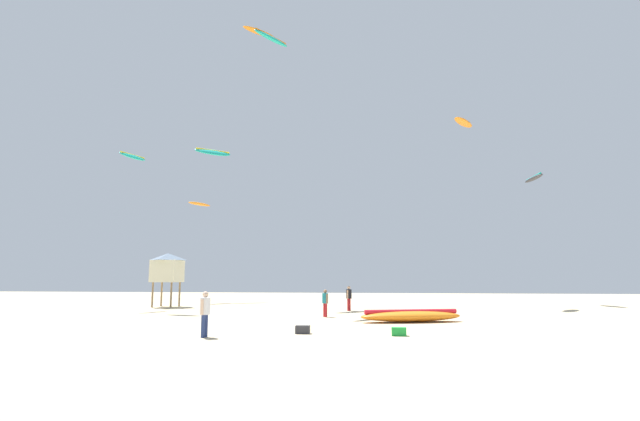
% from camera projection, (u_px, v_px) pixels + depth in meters
% --- Properties ---
extents(ground_plane, '(120.00, 120.00, 0.00)m').
position_uv_depth(ground_plane, '(240.00, 363.00, 12.46)').
color(ground_plane, '#C6B28C').
extents(person_foreground, '(0.39, 0.56, 1.71)m').
position_uv_depth(person_foreground, '(205.00, 310.00, 17.99)').
color(person_foreground, navy).
rests_on(person_foreground, ground).
extents(person_midground, '(0.38, 0.53, 1.68)m').
position_uv_depth(person_midground, '(349.00, 296.00, 32.52)').
color(person_midground, '#B21E23').
rests_on(person_midground, ground).
extents(person_left, '(0.35, 0.44, 1.56)m').
position_uv_depth(person_left, '(325.00, 301.00, 27.36)').
color(person_left, '#B21E23').
rests_on(person_left, ground).
extents(kite_grounded_near, '(5.49, 3.05, 0.64)m').
position_uv_depth(kite_grounded_near, '(411.00, 316.00, 24.08)').
color(kite_grounded_near, orange).
rests_on(kite_grounded_near, ground).
extents(lifeguard_tower, '(2.30, 2.30, 4.15)m').
position_uv_depth(lifeguard_tower, '(167.00, 267.00, 37.20)').
color(lifeguard_tower, '#8C704C').
rests_on(lifeguard_tower, ground).
extents(cooler_box, '(0.56, 0.36, 0.32)m').
position_uv_depth(cooler_box, '(303.00, 330.00, 19.08)').
color(cooler_box, '#2D2D33').
rests_on(cooler_box, ground).
extents(gear_bag, '(0.56, 0.36, 0.32)m').
position_uv_depth(gear_bag, '(399.00, 332.00, 18.37)').
color(gear_bag, green).
rests_on(gear_bag, ground).
extents(kite_aloft_0, '(2.99, 3.09, 0.44)m').
position_uv_depth(kite_aloft_0, '(259.00, 32.00, 44.04)').
color(kite_aloft_0, orange).
extents(kite_aloft_1, '(2.64, 3.34, 0.80)m').
position_uv_depth(kite_aloft_1, '(271.00, 38.00, 36.09)').
color(kite_aloft_1, '#19B29E').
extents(kite_aloft_2, '(1.84, 2.84, 0.31)m').
position_uv_depth(kite_aloft_2, '(200.00, 204.00, 45.92)').
color(kite_aloft_2, orange).
extents(kite_aloft_3, '(2.41, 3.30, 0.37)m').
position_uv_depth(kite_aloft_3, '(463.00, 122.00, 40.29)').
color(kite_aloft_3, orange).
extents(kite_aloft_5, '(3.73, 3.30, 0.99)m').
position_uv_depth(kite_aloft_5, '(213.00, 152.00, 50.12)').
color(kite_aloft_5, '#19B29E').
extents(kite_aloft_6, '(1.29, 3.46, 0.59)m').
position_uv_depth(kite_aloft_6, '(534.00, 178.00, 43.06)').
color(kite_aloft_6, '#2D2D33').
extents(kite_aloft_7, '(1.49, 2.56, 0.61)m').
position_uv_depth(kite_aloft_7, '(133.00, 156.00, 36.94)').
color(kite_aloft_7, '#19B29E').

